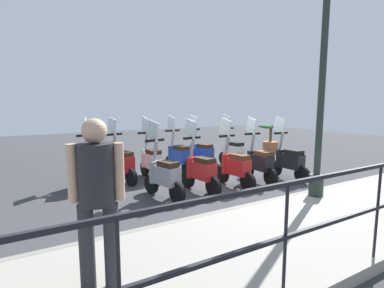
# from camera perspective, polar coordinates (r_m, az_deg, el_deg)

# --- Properties ---
(ground_plane) EXTENTS (28.00, 28.00, 0.00)m
(ground_plane) POSITION_cam_1_polar(r_m,az_deg,el_deg) (7.42, 4.14, -6.81)
(ground_plane) COLOR #38383D
(promenade_walkway) EXTENTS (2.20, 20.00, 0.15)m
(promenade_walkway) POSITION_cam_1_polar(r_m,az_deg,el_deg) (5.25, 24.74, -12.91)
(promenade_walkway) COLOR gray
(promenade_walkway) RESTS_ON ground_plane
(lamp_post_near) EXTENTS (0.26, 0.90, 4.69)m
(lamp_post_near) POSITION_cam_1_polar(r_m,az_deg,el_deg) (5.92, 23.54, 10.79)
(lamp_post_near) COLOR #232D28
(lamp_post_near) RESTS_ON promenade_walkway
(pedestrian_distant) EXTENTS (0.41, 0.47, 1.59)m
(pedestrian_distant) POSITION_cam_1_polar(r_m,az_deg,el_deg) (2.84, -17.65, -8.71)
(pedestrian_distant) COLOR #28282D
(pedestrian_distant) RESTS_ON promenade_walkway
(potted_palm) EXTENTS (1.06, 0.66, 1.05)m
(potted_palm) POSITION_cam_1_polar(r_m,az_deg,el_deg) (11.49, 14.71, 0.42)
(potted_palm) COLOR #9E5B3D
(potted_palm) RESTS_ON ground_plane
(scooter_near_0) EXTENTS (1.23, 0.44, 1.54)m
(scooter_near_0) POSITION_cam_1_polar(r_m,az_deg,el_deg) (7.69, 17.95, -2.97)
(scooter_near_0) COLOR black
(scooter_near_0) RESTS_ON ground_plane
(scooter_near_1) EXTENTS (1.23, 0.44, 1.54)m
(scooter_near_1) POSITION_cam_1_polar(r_m,az_deg,el_deg) (7.31, 12.68, -3.33)
(scooter_near_1) COLOR black
(scooter_near_1) RESTS_ON ground_plane
(scooter_near_2) EXTENTS (1.23, 0.44, 1.54)m
(scooter_near_2) POSITION_cam_1_polar(r_m,az_deg,el_deg) (6.75, 8.18, -4.13)
(scooter_near_2) COLOR black
(scooter_near_2) RESTS_ON ground_plane
(scooter_near_3) EXTENTS (1.23, 0.46, 1.54)m
(scooter_near_3) POSITION_cam_1_polar(r_m,az_deg,el_deg) (6.31, 1.58, -4.90)
(scooter_near_3) COLOR black
(scooter_near_3) RESTS_ON ground_plane
(scooter_near_4) EXTENTS (1.22, 0.50, 1.54)m
(scooter_near_4) POSITION_cam_1_polar(r_m,az_deg,el_deg) (5.93, -5.42, -5.77)
(scooter_near_4) COLOR black
(scooter_near_4) RESTS_ON ground_plane
(scooter_far_0) EXTENTS (1.23, 0.44, 1.54)m
(scooter_far_0) POSITION_cam_1_polar(r_m,az_deg,el_deg) (8.80, 7.78, -1.34)
(scooter_far_0) COLOR black
(scooter_far_0) RESTS_ON ground_plane
(scooter_far_1) EXTENTS (1.21, 0.51, 1.54)m
(scooter_far_1) POSITION_cam_1_polar(r_m,az_deg,el_deg) (8.31, 1.70, -1.80)
(scooter_far_1) COLOR black
(scooter_far_1) RESTS_ON ground_plane
(scooter_far_2) EXTENTS (1.23, 0.44, 1.54)m
(scooter_far_2) POSITION_cam_1_polar(r_m,az_deg,el_deg) (8.00, -2.61, -2.19)
(scooter_far_2) COLOR black
(scooter_far_2) RESTS_ON ground_plane
(scooter_far_3) EXTENTS (1.23, 0.44, 1.54)m
(scooter_far_3) POSITION_cam_1_polar(r_m,az_deg,el_deg) (7.42, -7.80, -3.04)
(scooter_far_3) COLOR black
(scooter_far_3) RESTS_ON ground_plane
(scooter_far_4) EXTENTS (1.21, 0.53, 1.54)m
(scooter_far_4) POSITION_cam_1_polar(r_m,az_deg,el_deg) (7.23, -13.38, -3.47)
(scooter_far_4) COLOR black
(scooter_far_4) RESTS_ON ground_plane
(scooter_far_5) EXTENTS (1.22, 0.49, 1.54)m
(scooter_far_5) POSITION_cam_1_polar(r_m,az_deg,el_deg) (7.09, -19.25, -3.93)
(scooter_far_5) COLOR black
(scooter_far_5) RESTS_ON ground_plane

